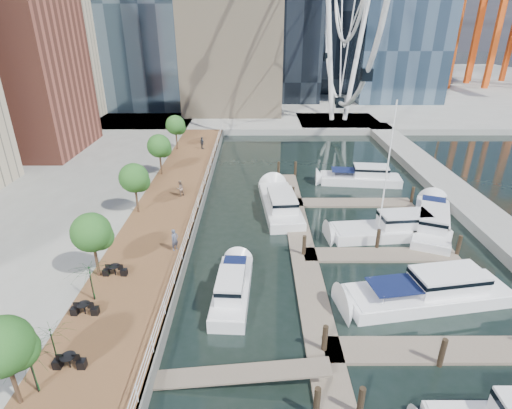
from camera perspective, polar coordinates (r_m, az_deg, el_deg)
name	(u,v)px	position (r m, az deg, el deg)	size (l,w,h in m)	color
ground	(268,327)	(25.05, 1.79, -17.08)	(520.00, 520.00, 0.00)	black
boardwalk	(168,212)	(38.28, -12.52, -1.06)	(6.00, 60.00, 1.00)	brown
seawall	(200,212)	(37.75, -8.07, -1.07)	(0.25, 60.00, 1.00)	#595954
land_far	(258,84)	(121.82, 0.22, 16.83)	(200.00, 114.00, 1.00)	gray
breakwater	(452,191)	(46.83, 26.23, 1.70)	(4.00, 60.00, 1.00)	gray
pier	(338,123)	(74.05, 11.60, 11.38)	(14.00, 12.00, 1.00)	gray
railing	(198,202)	(37.34, -8.31, 0.35)	(0.10, 60.00, 1.05)	white
floating_docks	(361,238)	(34.08, 14.81, -4.67)	(16.00, 34.00, 2.60)	#6D6051
street_trees	(134,178)	(36.55, -17.04, 3.64)	(2.60, 42.60, 4.60)	#3F2B1C
cafe_tables	(77,333)	(24.58, -24.15, -16.42)	(2.50, 13.70, 0.74)	black
yacht_foreground	(426,301)	(29.13, 23.08, -12.58)	(3.15, 11.77, 2.15)	white
pedestrian_near	(175,240)	(30.55, -11.55, -4.96)	(0.63, 0.41, 1.72)	#434859
pedestrian_mid	(180,188)	(40.03, -10.81, 2.29)	(0.79, 0.61, 1.62)	#83695B
pedestrian_far	(202,143)	(55.20, -7.70, 8.69)	(0.98, 0.41, 1.67)	#2D3239
moored_yachts	(371,234)	(36.05, 16.14, -4.04)	(22.04, 33.67, 11.50)	silver
cafe_seating	(62,328)	(23.83, -25.99, -15.63)	(3.49, 10.14, 2.57)	#103B18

